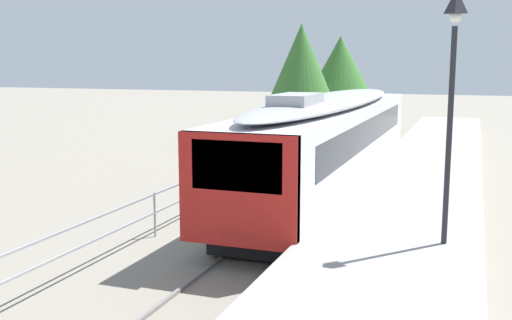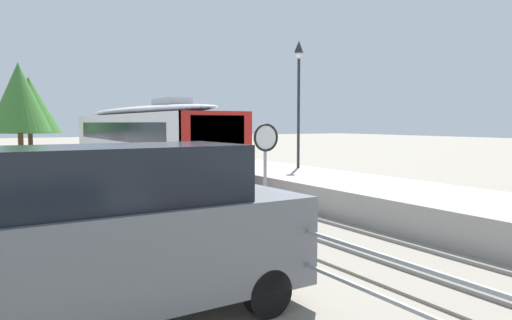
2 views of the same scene
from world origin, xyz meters
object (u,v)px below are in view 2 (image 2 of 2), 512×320
at_px(platform_lamp_mid_platform, 299,80).
at_px(commuter_train, 141,136).
at_px(speed_limit_sign, 266,155).
at_px(parked_van_grey, 133,232).

bearing_deg(platform_lamp_mid_platform, commuter_train, 118.77).
height_order(platform_lamp_mid_platform, speed_limit_sign, platform_lamp_mid_platform).
xyz_separation_m(commuter_train, platform_lamp_mid_platform, (4.36, -7.95, 2.48)).
relative_size(commuter_train, speed_limit_sign, 6.58).
relative_size(speed_limit_sign, parked_van_grey, 0.56).
bearing_deg(speed_limit_sign, platform_lamp_mid_platform, 50.47).
bearing_deg(platform_lamp_mid_platform, parked_van_grey, -134.86).
bearing_deg(commuter_train, platform_lamp_mid_platform, -61.23).
bearing_deg(parked_van_grey, platform_lamp_mid_platform, 45.14).
relative_size(platform_lamp_mid_platform, parked_van_grey, 1.08).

